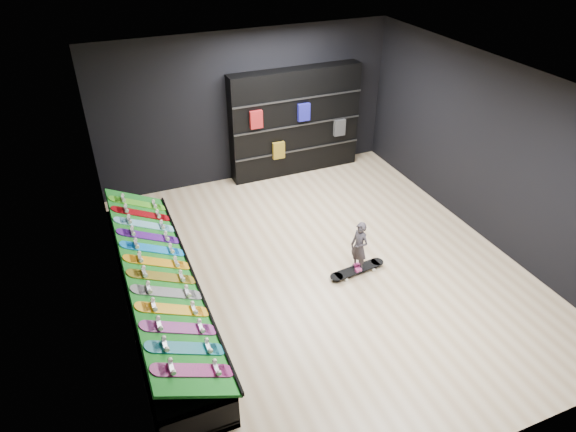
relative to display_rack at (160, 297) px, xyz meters
name	(u,v)px	position (x,y,z in m)	size (l,w,h in m)	color
floor	(322,268)	(2.55, 0.00, -0.25)	(6.00, 7.00, 0.01)	#CEB38B
ceiling	(330,85)	(2.55, 0.00, 2.75)	(6.00, 7.00, 0.01)	white
wall_back	(247,107)	(2.55, 3.50, 1.25)	(6.00, 0.02, 3.00)	black
wall_front	(494,358)	(2.55, -3.50, 1.25)	(6.00, 0.02, 3.00)	black
wall_left	(111,231)	(-0.45, 0.00, 1.25)	(0.02, 7.00, 3.00)	black
wall_right	(490,152)	(5.55, 0.00, 1.25)	(0.02, 7.00, 3.00)	black
display_rack	(160,297)	(0.00, 0.00, 0.00)	(0.90, 4.50, 0.50)	black
turf_ramp	(159,271)	(0.05, 0.00, 0.46)	(1.00, 4.50, 0.04)	#0F6015
back_shelving	(295,122)	(3.51, 3.32, 0.85)	(2.76, 0.32, 2.21)	black
floor_skateboard	(357,271)	(3.02, -0.32, -0.21)	(0.98, 0.22, 0.09)	black
child	(358,256)	(3.02, -0.32, 0.09)	(0.19, 0.14, 0.51)	black
display_board_0	(193,370)	(0.06, -1.90, 0.49)	(0.98, 0.22, 0.09)	#E5198C
display_board_1	(186,348)	(0.06, -1.55, 0.49)	(0.98, 0.22, 0.09)	#0C8C99
display_board_2	(179,328)	(0.06, -1.21, 0.49)	(0.98, 0.22, 0.09)	#2626BF
display_board_3	(173,309)	(0.06, -0.86, 0.49)	(0.98, 0.22, 0.09)	yellow
display_board_4	(168,292)	(0.06, -0.52, 0.49)	(0.98, 0.22, 0.09)	black
display_board_5	(162,277)	(0.06, -0.17, 0.49)	(0.98, 0.22, 0.09)	yellow
display_board_6	(158,262)	(0.06, 0.17, 0.49)	(0.98, 0.22, 0.09)	orange
display_board_7	(153,249)	(0.06, 0.52, 0.49)	(0.98, 0.22, 0.09)	blue
display_board_8	(149,236)	(0.06, 0.86, 0.49)	(0.98, 0.22, 0.09)	purple
display_board_9	(145,225)	(0.06, 1.21, 0.49)	(0.98, 0.22, 0.09)	#0CB2E5
display_board_10	(141,214)	(0.06, 1.55, 0.49)	(0.98, 0.22, 0.09)	red
display_board_11	(138,203)	(0.06, 1.90, 0.49)	(0.98, 0.22, 0.09)	green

